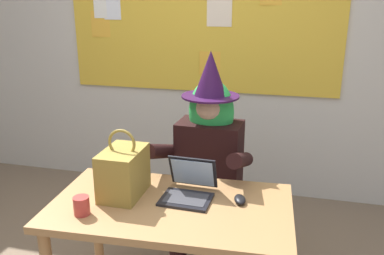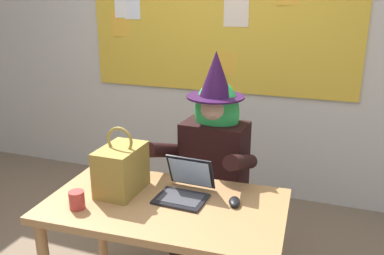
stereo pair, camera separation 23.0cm
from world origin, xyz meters
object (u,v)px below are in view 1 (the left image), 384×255
object	(u,v)px
desk_main	(171,220)
computer_mouse	(240,199)
coffee_mug	(82,206)
person_costumed	(207,152)
chair_at_desk	(210,183)
laptop	(189,188)
handbag	(123,172)

from	to	relation	value
desk_main	computer_mouse	bearing A→B (deg)	16.46
coffee_mug	desk_main	bearing A→B (deg)	28.16
desk_main	person_costumed	size ratio (longest dim) A/B	0.90
desk_main	chair_at_desk	distance (m)	0.73
chair_at_desk	laptop	bearing A→B (deg)	-1.94
computer_mouse	person_costumed	bearing A→B (deg)	105.35
laptop	coffee_mug	distance (m)	0.57
coffee_mug	computer_mouse	bearing A→B (deg)	22.92
desk_main	handbag	xyz separation A→B (m)	(-0.28, 0.04, 0.23)
chair_at_desk	coffee_mug	distance (m)	1.07
chair_at_desk	laptop	distance (m)	0.66
chair_at_desk	coffee_mug	xyz separation A→B (m)	(-0.47, -0.93, 0.26)
desk_main	computer_mouse	size ratio (longest dim) A/B	12.49
computer_mouse	coffee_mug	size ratio (longest dim) A/B	1.09
chair_at_desk	computer_mouse	world-z (taller)	chair_at_desk
chair_at_desk	computer_mouse	bearing A→B (deg)	22.60
chair_at_desk	handbag	size ratio (longest dim) A/B	2.40
desk_main	chair_at_desk	bearing A→B (deg)	84.48
laptop	handbag	distance (m)	0.37
laptop	handbag	bearing A→B (deg)	-167.65
desk_main	laptop	world-z (taller)	laptop
desk_main	computer_mouse	distance (m)	0.38
laptop	handbag	world-z (taller)	handbag
computer_mouse	handbag	size ratio (longest dim) A/B	0.28
chair_at_desk	handbag	xyz separation A→B (m)	(-0.35, -0.67, 0.34)
laptop	computer_mouse	xyz separation A→B (m)	(0.28, -0.00, -0.03)
person_costumed	coffee_mug	distance (m)	0.93
person_costumed	coffee_mug	bearing A→B (deg)	-27.23
laptop	coffee_mug	xyz separation A→B (m)	(-0.47, -0.32, 0.00)
person_costumed	laptop	distance (m)	0.49
computer_mouse	handbag	distance (m)	0.64
desk_main	coffee_mug	bearing A→B (deg)	-151.84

